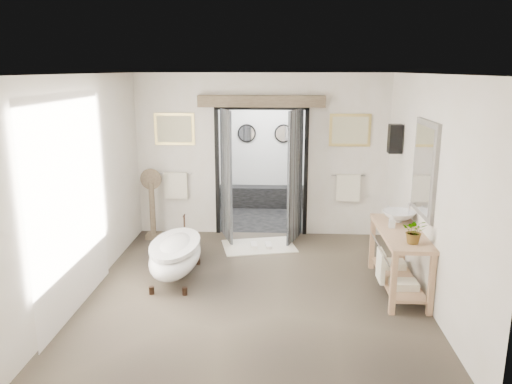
% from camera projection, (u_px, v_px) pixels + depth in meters
% --- Properties ---
extents(ground_plane, '(5.00, 5.00, 0.00)m').
position_uv_depth(ground_plane, '(254.00, 291.00, 6.84)').
color(ground_plane, brown).
extents(room_shell, '(4.52, 5.02, 2.91)m').
position_uv_depth(room_shell, '(250.00, 159.00, 6.28)').
color(room_shell, silver).
rests_on(room_shell, ground_plane).
extents(shower_room, '(2.22, 2.01, 2.51)m').
position_uv_depth(shower_room, '(264.00, 169.00, 10.50)').
color(shower_room, black).
rests_on(shower_room, ground_plane).
extents(back_wall_dressing, '(3.82, 0.79, 2.52)m').
position_uv_depth(back_wall_dressing, '(261.00, 151.00, 8.71)').
color(back_wall_dressing, black).
rests_on(back_wall_dressing, ground_plane).
extents(clawfoot_tub, '(0.69, 1.54, 0.75)m').
position_uv_depth(clawfoot_tub, '(176.00, 254.00, 7.17)').
color(clawfoot_tub, '#362318').
rests_on(clawfoot_tub, ground_plane).
extents(vanity, '(0.57, 1.60, 0.85)m').
position_uv_depth(vanity, '(398.00, 255.00, 6.77)').
color(vanity, tan).
rests_on(vanity, ground_plane).
extents(pedestal_mirror, '(0.38, 0.24, 1.27)m').
position_uv_depth(pedestal_mirror, '(152.00, 209.00, 8.85)').
color(pedestal_mirror, '#716248').
rests_on(pedestal_mirror, ground_plane).
extents(rug, '(1.35, 1.05, 0.01)m').
position_uv_depth(rug, '(259.00, 246.00, 8.55)').
color(rug, beige).
rests_on(rug, ground_plane).
extents(slippers, '(0.39, 0.28, 0.05)m').
position_uv_depth(slippers, '(261.00, 245.00, 8.49)').
color(slippers, silver).
rests_on(slippers, rug).
extents(basin, '(0.60, 0.60, 0.16)m').
position_uv_depth(basin, '(399.00, 217.00, 7.06)').
color(basin, white).
rests_on(basin, vanity).
extents(plant, '(0.34, 0.32, 0.32)m').
position_uv_depth(plant, '(415.00, 231.00, 6.16)').
color(plant, gray).
rests_on(plant, vanity).
extents(soap_bottle_a, '(0.09, 0.09, 0.18)m').
position_uv_depth(soap_bottle_a, '(392.00, 222.00, 6.80)').
color(soap_bottle_a, gray).
rests_on(soap_bottle_a, vanity).
extents(soap_bottle_b, '(0.14, 0.14, 0.16)m').
position_uv_depth(soap_bottle_b, '(388.00, 211.00, 7.35)').
color(soap_bottle_b, gray).
rests_on(soap_bottle_b, vanity).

